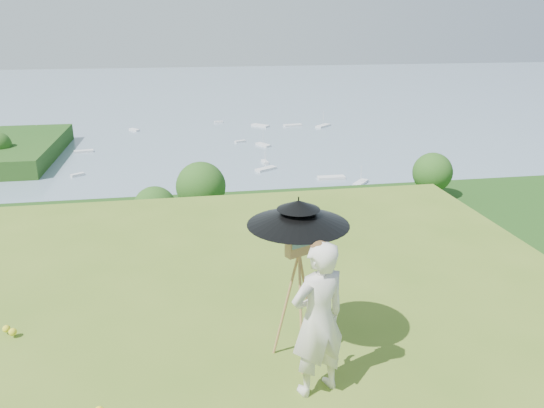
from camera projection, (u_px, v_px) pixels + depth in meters
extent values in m
plane|color=#537421|center=(118.00, 406.00, 5.66)|extent=(14.00, 14.00, 0.00)
cube|color=#133D10|center=(188.00, 405.00, 47.77)|extent=(140.00, 56.00, 22.00)
cube|color=#726E5B|center=(184.00, 276.00, 87.29)|extent=(170.00, 28.00, 8.00)
plane|color=slate|center=(178.00, 108.00, 240.15)|extent=(700.00, 700.00, 0.00)
imported|color=beige|center=(318.00, 319.00, 5.61)|extent=(0.76, 0.62, 1.80)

